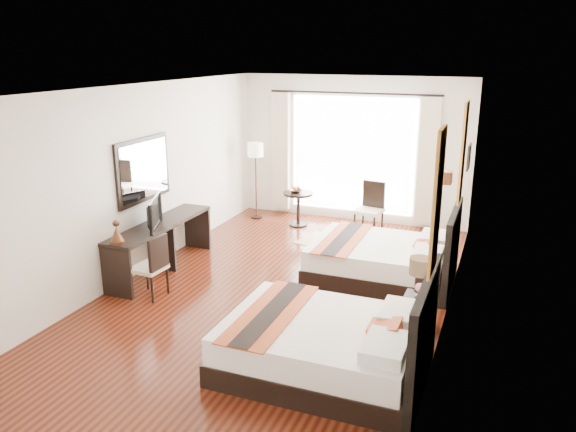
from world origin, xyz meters
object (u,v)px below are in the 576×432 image
(vase, at_px, (419,292))
(window_chair, at_px, (369,219))
(bed_near, at_px, (330,344))
(bed_far, at_px, (386,259))
(fruit_bowl, at_px, (296,191))
(floor_lamp, at_px, (256,155))
(desk_chair, at_px, (151,278))
(side_table, at_px, (298,209))
(console_desk, at_px, (161,246))
(nightstand, at_px, (419,315))
(television, at_px, (150,213))
(table_lamp, at_px, (420,269))

(vase, height_order, window_chair, window_chair)
(bed_near, bearing_deg, bed_far, 89.55)
(bed_far, distance_m, fruit_bowl, 2.89)
(bed_far, bearing_deg, floor_lamp, 145.36)
(desk_chair, height_order, side_table, desk_chair)
(desk_chair, relative_size, fruit_bowl, 3.85)
(console_desk, xyz_separation_m, fruit_bowl, (1.13, 2.84, 0.31))
(floor_lamp, bearing_deg, desk_chair, -87.02)
(bed_near, height_order, nightstand, bed_near)
(vase, distance_m, floor_lamp, 5.35)
(bed_far, distance_m, vase, 1.77)
(floor_lamp, relative_size, window_chair, 1.57)
(vase, bearing_deg, floor_lamp, 135.53)
(nightstand, height_order, console_desk, console_desk)
(nightstand, xyz_separation_m, floor_lamp, (-3.78, 3.62, 1.06))
(floor_lamp, height_order, fruit_bowl, floor_lamp)
(bed_far, xyz_separation_m, television, (-3.25, -1.18, 0.68))
(console_desk, distance_m, fruit_bowl, 3.07)
(bed_near, bearing_deg, television, 154.89)
(nightstand, bearing_deg, window_chair, 112.77)
(bed_near, distance_m, bed_far, 2.69)
(console_desk, bearing_deg, window_chair, 48.03)
(bed_near, relative_size, vase, 17.62)
(bed_near, xyz_separation_m, floor_lamp, (-3.05, 4.81, 0.97))
(nightstand, relative_size, floor_lamp, 0.30)
(vase, relative_size, floor_lamp, 0.08)
(desk_chair, xyz_separation_m, fruit_bowl, (0.72, 3.72, 0.42))
(bed_near, xyz_separation_m, side_table, (-2.08, 4.64, 0.02))
(nightstand, height_order, vase, vase)
(television, distance_m, window_chair, 4.05)
(table_lamp, distance_m, floor_lamp, 5.20)
(television, height_order, side_table, television)
(bed_near, bearing_deg, desk_chair, 162.71)
(bed_near, xyz_separation_m, table_lamp, (0.71, 1.26, 0.48))
(fruit_bowl, xyz_separation_m, window_chair, (1.43, 0.00, -0.39))
(console_desk, relative_size, window_chair, 2.27)
(desk_chair, height_order, floor_lamp, floor_lamp)
(television, distance_m, fruit_bowl, 3.30)
(bed_far, distance_m, desk_chair, 3.39)
(bed_far, relative_size, desk_chair, 2.33)
(bed_near, xyz_separation_m, television, (-3.23, 1.51, 0.67))
(vase, distance_m, fruit_bowl, 4.52)
(vase, distance_m, desk_chair, 3.60)
(bed_near, relative_size, table_lamp, 4.96)
(bed_near, xyz_separation_m, console_desk, (-3.25, 1.77, 0.07))
(side_table, height_order, window_chair, window_chair)
(bed_far, xyz_separation_m, fruit_bowl, (-2.14, 1.91, 0.38))
(bed_far, xyz_separation_m, vase, (0.72, -1.60, 0.26))
(television, height_order, window_chair, television)
(bed_near, height_order, television, television)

